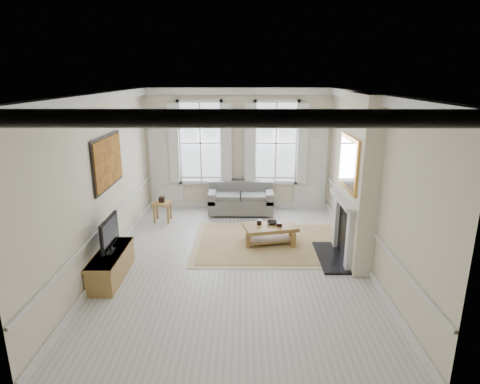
{
  "coord_description": "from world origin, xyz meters",
  "views": [
    {
      "loc": [
        0.16,
        -7.53,
        3.71
      ],
      "look_at": [
        0.08,
        0.89,
        1.25
      ],
      "focal_mm": 30.0,
      "sensor_mm": 36.0,
      "label": 1
    }
  ],
  "objects_px": {
    "sofa": "(241,201)",
    "side_table": "(162,206)",
    "coffee_table": "(270,229)",
    "tv_stand": "(111,265)"
  },
  "relations": [
    {
      "from": "sofa",
      "to": "side_table",
      "type": "height_order",
      "value": "sofa"
    },
    {
      "from": "side_table",
      "to": "coffee_table",
      "type": "bearing_deg",
      "value": -27.59
    },
    {
      "from": "side_table",
      "to": "tv_stand",
      "type": "xyz_separation_m",
      "value": [
        -0.36,
        -3.09,
        -0.16
      ]
    },
    {
      "from": "sofa",
      "to": "tv_stand",
      "type": "relative_size",
      "value": 1.2
    },
    {
      "from": "coffee_table",
      "to": "tv_stand",
      "type": "xyz_separation_m",
      "value": [
        -3.1,
        -1.66,
        -0.09
      ]
    },
    {
      "from": "coffee_table",
      "to": "tv_stand",
      "type": "height_order",
      "value": "tv_stand"
    },
    {
      "from": "side_table",
      "to": "sofa",
      "type": "bearing_deg",
      "value": 19.01
    },
    {
      "from": "side_table",
      "to": "coffee_table",
      "type": "relative_size",
      "value": 0.41
    },
    {
      "from": "sofa",
      "to": "coffee_table",
      "type": "height_order",
      "value": "sofa"
    },
    {
      "from": "tv_stand",
      "to": "side_table",
      "type": "bearing_deg",
      "value": 83.28
    }
  ]
}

